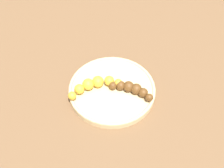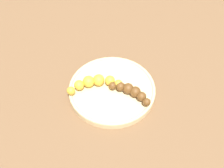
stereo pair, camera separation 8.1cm
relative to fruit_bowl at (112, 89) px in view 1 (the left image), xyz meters
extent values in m
plane|color=brown|center=(0.00, 0.00, -0.01)|extent=(2.40, 2.40, 0.00)
cylinder|color=#D1B784|center=(0.00, 0.00, 0.00)|extent=(0.26, 0.26, 0.02)
torus|color=#D1B784|center=(0.00, 0.00, 0.01)|extent=(0.26, 0.26, 0.01)
sphere|color=#593819|center=(0.07, -0.10, 0.02)|extent=(0.02, 0.02, 0.02)
sphere|color=#593819|center=(0.06, -0.07, 0.02)|extent=(0.03, 0.03, 0.03)
sphere|color=#593819|center=(0.05, -0.05, 0.02)|extent=(0.03, 0.03, 0.03)
sphere|color=#593819|center=(0.04, -0.03, 0.02)|extent=(0.03, 0.03, 0.03)
sphere|color=#593819|center=(0.02, -0.02, 0.02)|extent=(0.03, 0.03, 0.03)
sphere|color=#593819|center=(0.00, -0.01, 0.02)|extent=(0.02, 0.02, 0.02)
sphere|color=gold|center=(0.02, -0.01, 0.02)|extent=(0.02, 0.02, 0.02)
sphere|color=gold|center=(0.00, 0.02, 0.02)|extent=(0.03, 0.03, 0.03)
sphere|color=gold|center=(-0.03, 0.03, 0.02)|extent=(0.04, 0.04, 0.04)
sphere|color=gold|center=(-0.06, 0.04, 0.02)|extent=(0.04, 0.04, 0.04)
sphere|color=gold|center=(-0.09, 0.03, 0.02)|extent=(0.03, 0.03, 0.03)
sphere|color=gold|center=(-0.12, 0.02, 0.02)|extent=(0.02, 0.02, 0.02)
camera|label=1|loc=(-0.27, -0.44, 0.65)|focal=43.86mm
camera|label=2|loc=(-0.20, -0.48, 0.65)|focal=43.86mm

